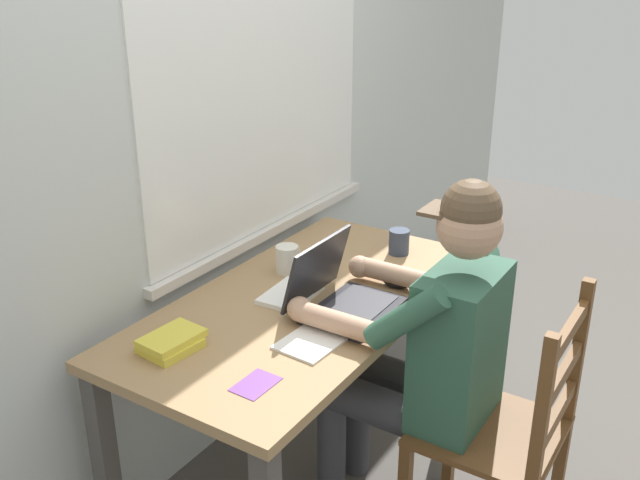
% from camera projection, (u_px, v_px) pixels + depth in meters
% --- Properties ---
extents(ground_plane, '(8.00, 8.00, 0.00)m').
position_uv_depth(ground_plane, '(307.00, 473.00, 2.68)').
color(ground_plane, '#56514C').
extents(back_wall, '(6.00, 0.08, 2.60)m').
position_uv_depth(back_wall, '(198.00, 119.00, 2.41)').
color(back_wall, beige).
rests_on(back_wall, ground).
extents(desk, '(1.41, 0.72, 0.74)m').
position_uv_depth(desk, '(306.00, 324.00, 2.44)').
color(desk, '#9E7A51').
rests_on(desk, ground).
extents(seated_person, '(0.50, 0.60, 1.24)m').
position_uv_depth(seated_person, '(427.00, 344.00, 2.23)').
color(seated_person, '#2D5642').
rests_on(seated_person, ground).
extents(wooden_chair, '(0.42, 0.42, 0.93)m').
position_uv_depth(wooden_chair, '(507.00, 433.00, 2.18)').
color(wooden_chair, brown).
rests_on(wooden_chair, ground).
extents(laptop, '(0.33, 0.29, 0.23)m').
position_uv_depth(laptop, '(339.00, 294.00, 2.31)').
color(laptop, '#232328').
rests_on(laptop, desk).
extents(computer_mouse, '(0.06, 0.10, 0.03)m').
position_uv_depth(computer_mouse, '(396.00, 282.00, 2.48)').
color(computer_mouse, black).
rests_on(computer_mouse, desk).
extents(coffee_mug_white, '(0.12, 0.08, 0.10)m').
position_uv_depth(coffee_mug_white, '(288.00, 259.00, 2.58)').
color(coffee_mug_white, silver).
rests_on(coffee_mug_white, desk).
extents(coffee_mug_dark, '(0.12, 0.08, 0.10)m').
position_uv_depth(coffee_mug_dark, '(399.00, 242.00, 2.74)').
color(coffee_mug_dark, '#2D384C').
rests_on(coffee_mug_dark, desk).
extents(book_stack_main, '(0.19, 0.15, 0.05)m').
position_uv_depth(book_stack_main, '(171.00, 342.00, 2.08)').
color(book_stack_main, gold).
rests_on(book_stack_main, desk).
extents(paper_pile_near_laptop, '(0.22, 0.16, 0.02)m').
position_uv_depth(paper_pile_near_laptop, '(290.00, 295.00, 2.41)').
color(paper_pile_near_laptop, white).
rests_on(paper_pile_near_laptop, desk).
extents(paper_pile_back_corner, '(0.26, 0.17, 0.01)m').
position_uv_depth(paper_pile_back_corner, '(317.00, 338.00, 2.14)').
color(paper_pile_back_corner, white).
rests_on(paper_pile_back_corner, desk).
extents(landscape_photo_print, '(0.13, 0.09, 0.00)m').
position_uv_depth(landscape_photo_print, '(256.00, 384.00, 1.92)').
color(landscape_photo_print, '#7A4293').
rests_on(landscape_photo_print, desk).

